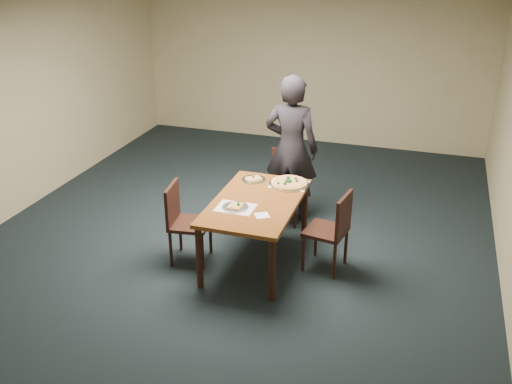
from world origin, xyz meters
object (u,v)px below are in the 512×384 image
(pizza_pan, at_px, (289,183))
(dining_table, at_px, (256,208))
(slice_plate_near, at_px, (236,207))
(chair_right, at_px, (333,227))
(chair_far, at_px, (286,181))
(diner, at_px, (291,149))
(chair_left, at_px, (183,218))
(slice_plate_far, at_px, (254,179))

(pizza_pan, bearing_deg, dining_table, -113.47)
(pizza_pan, relative_size, slice_plate_near, 1.64)
(chair_right, bearing_deg, chair_far, -132.69)
(dining_table, height_order, slice_plate_near, slice_plate_near)
(slice_plate_near, bearing_deg, pizza_pan, 63.68)
(chair_far, height_order, pizza_pan, chair_far)
(dining_table, xyz_separation_m, chair_far, (0.03, 1.14, -0.14))
(dining_table, bearing_deg, diner, 86.43)
(diner, distance_m, pizza_pan, 0.71)
(dining_table, bearing_deg, chair_left, -164.51)
(chair_far, bearing_deg, slice_plate_far, -113.91)
(chair_far, bearing_deg, chair_left, -124.12)
(dining_table, distance_m, diner, 1.24)
(dining_table, xyz_separation_m, pizza_pan, (0.23, 0.53, 0.11))
(diner, bearing_deg, chair_right, 126.02)
(chair_far, bearing_deg, diner, 50.90)
(diner, bearing_deg, slice_plate_near, 82.77)
(chair_right, distance_m, pizza_pan, 0.80)
(dining_table, xyz_separation_m, slice_plate_near, (-0.15, -0.24, 0.11))
(pizza_pan, bearing_deg, diner, 102.91)
(diner, bearing_deg, chair_left, 60.57)
(dining_table, bearing_deg, pizza_pan, 66.53)
(chair_right, distance_m, diner, 1.42)
(chair_left, bearing_deg, slice_plate_far, -45.70)
(chair_far, relative_size, pizza_pan, 1.98)
(chair_left, height_order, slice_plate_near, chair_left)
(chair_right, xyz_separation_m, diner, (-0.77, 1.12, 0.42))
(diner, bearing_deg, dining_table, 88.07)
(chair_left, height_order, slice_plate_far, chair_left)
(pizza_pan, distance_m, slice_plate_far, 0.43)
(slice_plate_near, bearing_deg, chair_left, 177.98)
(chair_far, bearing_deg, dining_table, -94.82)
(chair_far, relative_size, slice_plate_near, 3.25)
(slice_plate_near, bearing_deg, dining_table, 57.84)
(chair_left, xyz_separation_m, pizza_pan, (1.01, 0.75, 0.26))
(chair_right, height_order, slice_plate_far, chair_right)
(chair_left, xyz_separation_m, slice_plate_far, (0.58, 0.75, 0.25))
(chair_far, bearing_deg, slice_plate_near, -100.74)
(slice_plate_near, bearing_deg, chair_right, 18.02)
(diner, relative_size, slice_plate_far, 6.70)
(chair_left, bearing_deg, chair_right, -87.34)
(diner, distance_m, slice_plate_near, 1.47)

